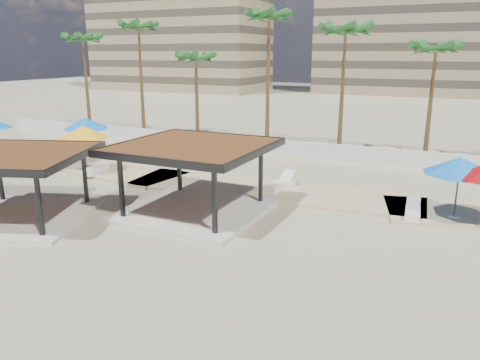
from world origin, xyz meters
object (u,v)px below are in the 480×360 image
object	(u,v)px
pavilion_west	(16,180)
lounger_c	(413,212)
lounger_b	(280,185)
pavilion_central	(194,172)
lounger_a	(96,169)

from	to	relation	value
pavilion_west	lounger_c	world-z (taller)	pavilion_west
lounger_b	lounger_c	bearing A→B (deg)	-90.47
pavilion_central	lounger_b	size ratio (longest dim) A/B	2.79
lounger_b	lounger_c	distance (m)	7.18
pavilion_central	lounger_c	xyz separation A→B (m)	(9.46, 3.40, -1.63)
lounger_a	lounger_b	distance (m)	11.70
lounger_a	lounger_b	xyz separation A→B (m)	(11.60, 1.54, -0.00)
lounger_c	pavilion_central	bearing A→B (deg)	105.16
pavilion_west	lounger_c	xyz separation A→B (m)	(16.18, 7.63, -1.49)
pavilion_west	lounger_a	size ratio (longest dim) A/B	3.31
pavilion_central	lounger_b	xyz separation A→B (m)	(2.45, 4.95, -1.60)
lounger_a	pavilion_west	bearing A→B (deg)	-173.55
lounger_c	lounger_b	bearing A→B (deg)	72.91
lounger_b	lounger_a	bearing A→B (deg)	109.59
pavilion_central	lounger_a	distance (m)	9.89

